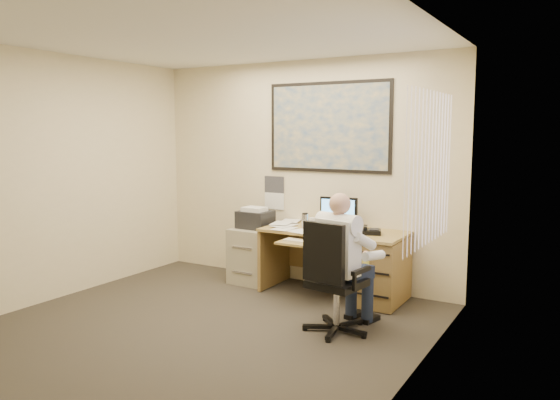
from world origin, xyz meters
The scene contains 8 objects.
room_shell centered at (0.00, 0.00, 1.35)m, with size 4.00×4.50×2.70m.
desk centered at (0.95, 1.90, 0.44)m, with size 1.60×0.97×1.10m.
world_map centered at (0.37, 2.23, 1.90)m, with size 1.56×0.03×1.06m, color #1E4C93.
wall_calendar centered at (-0.38, 2.24, 1.08)m, with size 0.28×0.01×0.42m, color white.
window_blinds centered at (1.97, 0.80, 1.55)m, with size 0.06×1.40×1.30m, color beige, non-canonical shape.
filing_cabinet centered at (-0.46, 1.92, 0.40)m, with size 0.50×0.59×0.93m.
office_chair centered at (1.13, 0.81, 0.31)m, with size 0.71×0.71×1.05m.
person centered at (1.12, 0.88, 0.65)m, with size 0.53×0.76×1.29m, color white, non-canonical shape.
Camera 1 is at (3.14, -3.64, 1.84)m, focal length 35.00 mm.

